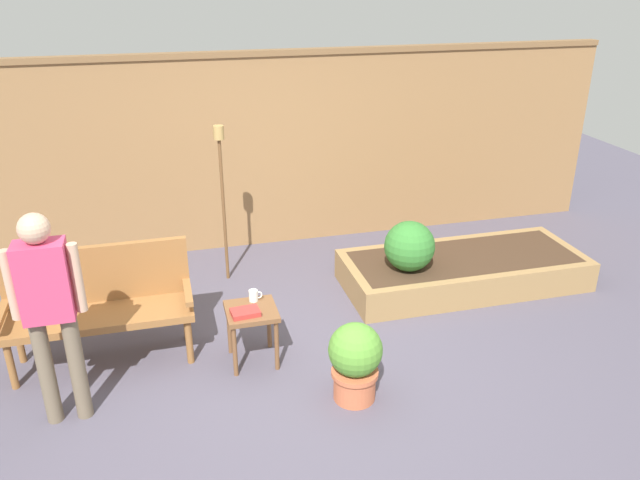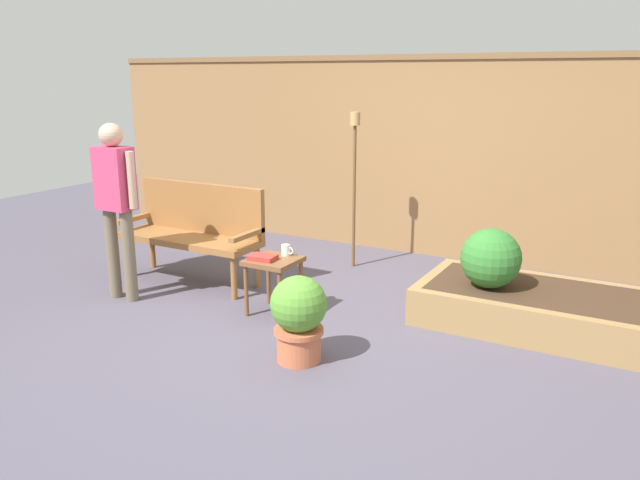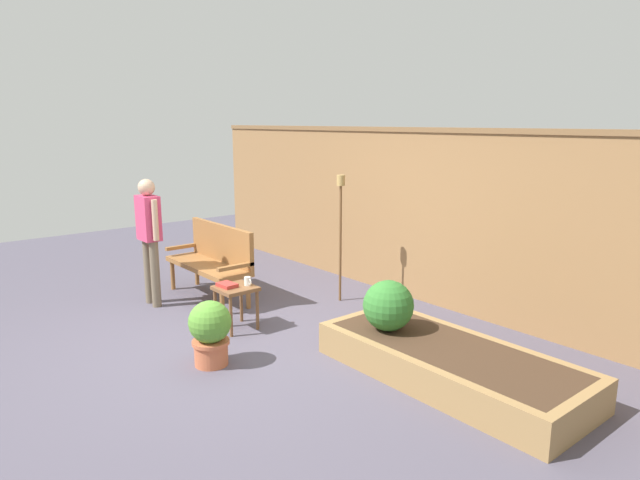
{
  "view_description": "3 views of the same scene",
  "coord_description": "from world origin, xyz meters",
  "px_view_note": "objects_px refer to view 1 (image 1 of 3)",
  "views": [
    {
      "loc": [
        -0.94,
        -4.04,
        2.95
      ],
      "look_at": [
        0.35,
        0.82,
        0.75
      ],
      "focal_mm": 35.11,
      "sensor_mm": 36.0,
      "label": 1
    },
    {
      "loc": [
        2.4,
        -3.89,
        1.95
      ],
      "look_at": [
        -0.06,
        0.5,
        0.62
      ],
      "focal_mm": 35.18,
      "sensor_mm": 36.0,
      "label": 2
    },
    {
      "loc": [
        4.69,
        -2.75,
        2.23
      ],
      "look_at": [
        0.11,
        1.04,
        0.96
      ],
      "focal_mm": 31.38,
      "sensor_mm": 36.0,
      "label": 3
    }
  ],
  "objects_px": {
    "shrub_near_bench": "(410,246)",
    "person_by_bench": "(49,303)",
    "book_on_table": "(245,312)",
    "potted_boxwood": "(355,359)",
    "side_table": "(252,318)",
    "cup_on_table": "(254,295)",
    "tiki_torch": "(221,176)",
    "garden_bench": "(99,297)"
  },
  "relations": [
    {
      "from": "side_table",
      "to": "person_by_bench",
      "type": "height_order",
      "value": "person_by_bench"
    },
    {
      "from": "book_on_table",
      "to": "cup_on_table",
      "type": "bearing_deg",
      "value": 58.35
    },
    {
      "from": "book_on_table",
      "to": "shrub_near_bench",
      "type": "bearing_deg",
      "value": 19.33
    },
    {
      "from": "cup_on_table",
      "to": "side_table",
      "type": "bearing_deg",
      "value": -109.02
    },
    {
      "from": "cup_on_table",
      "to": "person_by_bench",
      "type": "distance_m",
      "value": 1.56
    },
    {
      "from": "side_table",
      "to": "potted_boxwood",
      "type": "bearing_deg",
      "value": -45.83
    },
    {
      "from": "person_by_bench",
      "to": "shrub_near_bench",
      "type": "bearing_deg",
      "value": 19.27
    },
    {
      "from": "cup_on_table",
      "to": "potted_boxwood",
      "type": "xyz_separation_m",
      "value": [
        0.6,
        -0.8,
        -0.19
      ]
    },
    {
      "from": "potted_boxwood",
      "to": "garden_bench",
      "type": "bearing_deg",
      "value": 149.8
    },
    {
      "from": "side_table",
      "to": "book_on_table",
      "type": "xyz_separation_m",
      "value": [
        -0.06,
        -0.07,
        0.1
      ]
    },
    {
      "from": "cup_on_table",
      "to": "shrub_near_bench",
      "type": "xyz_separation_m",
      "value": [
        1.57,
        0.56,
        0.01
      ]
    },
    {
      "from": "side_table",
      "to": "person_by_bench",
      "type": "xyz_separation_m",
      "value": [
        -1.38,
        -0.36,
        0.54
      ]
    },
    {
      "from": "garden_bench",
      "to": "shrub_near_bench",
      "type": "height_order",
      "value": "garden_bench"
    },
    {
      "from": "garden_bench",
      "to": "side_table",
      "type": "height_order",
      "value": "garden_bench"
    },
    {
      "from": "potted_boxwood",
      "to": "side_table",
      "type": "bearing_deg",
      "value": 134.17
    },
    {
      "from": "book_on_table",
      "to": "potted_boxwood",
      "type": "height_order",
      "value": "potted_boxwood"
    },
    {
      "from": "garden_bench",
      "to": "side_table",
      "type": "bearing_deg",
      "value": -18.33
    },
    {
      "from": "side_table",
      "to": "book_on_table",
      "type": "distance_m",
      "value": 0.14
    },
    {
      "from": "book_on_table",
      "to": "potted_boxwood",
      "type": "distance_m",
      "value": 0.94
    },
    {
      "from": "cup_on_table",
      "to": "tiki_torch",
      "type": "bearing_deg",
      "value": 92.47
    },
    {
      "from": "side_table",
      "to": "tiki_torch",
      "type": "distance_m",
      "value": 1.68
    },
    {
      "from": "shrub_near_bench",
      "to": "side_table",
      "type": "bearing_deg",
      "value": -157.03
    },
    {
      "from": "potted_boxwood",
      "to": "shrub_near_bench",
      "type": "relative_size",
      "value": 1.29
    },
    {
      "from": "tiki_torch",
      "to": "person_by_bench",
      "type": "xyz_separation_m",
      "value": [
        -1.36,
        -1.89,
        -0.17
      ]
    },
    {
      "from": "book_on_table",
      "to": "shrub_near_bench",
      "type": "height_order",
      "value": "shrub_near_bench"
    },
    {
      "from": "cup_on_table",
      "to": "shrub_near_bench",
      "type": "distance_m",
      "value": 1.67
    },
    {
      "from": "book_on_table",
      "to": "tiki_torch",
      "type": "relative_size",
      "value": 0.14
    },
    {
      "from": "side_table",
      "to": "potted_boxwood",
      "type": "relative_size",
      "value": 0.78
    },
    {
      "from": "garden_bench",
      "to": "person_by_bench",
      "type": "xyz_separation_m",
      "value": [
        -0.22,
        -0.74,
        0.39
      ]
    },
    {
      "from": "garden_bench",
      "to": "shrub_near_bench",
      "type": "relative_size",
      "value": 3.0
    },
    {
      "from": "shrub_near_bench",
      "to": "person_by_bench",
      "type": "distance_m",
      "value": 3.19
    },
    {
      "from": "cup_on_table",
      "to": "tiki_torch",
      "type": "distance_m",
      "value": 1.51
    },
    {
      "from": "shrub_near_bench",
      "to": "cup_on_table",
      "type": "bearing_deg",
      "value": -160.52
    },
    {
      "from": "cup_on_table",
      "to": "potted_boxwood",
      "type": "relative_size",
      "value": 0.18
    },
    {
      "from": "garden_bench",
      "to": "shrub_near_bench",
      "type": "xyz_separation_m",
      "value": [
        2.77,
        0.3,
        -0.01
      ]
    },
    {
      "from": "shrub_near_bench",
      "to": "tiki_torch",
      "type": "height_order",
      "value": "tiki_torch"
    },
    {
      "from": "side_table",
      "to": "tiki_torch",
      "type": "bearing_deg",
      "value": 90.6
    },
    {
      "from": "person_by_bench",
      "to": "potted_boxwood",
      "type": "bearing_deg",
      "value": -8.6
    },
    {
      "from": "tiki_torch",
      "to": "book_on_table",
      "type": "bearing_deg",
      "value": -91.43
    },
    {
      "from": "shrub_near_bench",
      "to": "tiki_torch",
      "type": "distance_m",
      "value": 1.92
    },
    {
      "from": "garden_bench",
      "to": "person_by_bench",
      "type": "height_order",
      "value": "person_by_bench"
    },
    {
      "from": "side_table",
      "to": "shrub_near_bench",
      "type": "height_order",
      "value": "shrub_near_bench"
    }
  ]
}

